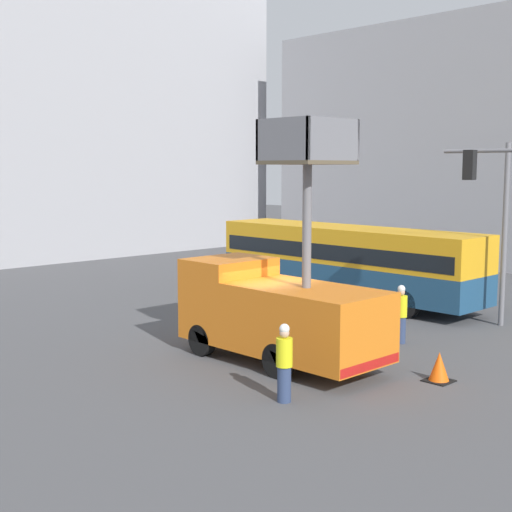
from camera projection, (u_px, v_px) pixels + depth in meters
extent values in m
plane|color=#4C4C4F|center=(261.00, 355.00, 20.53)|extent=(120.00, 120.00, 0.00)
cube|color=orange|center=(229.00, 297.00, 21.04)|extent=(2.40, 1.84, 2.32)
cube|color=orange|center=(306.00, 321.00, 18.87)|extent=(2.40, 4.29, 1.82)
cube|color=red|center=(369.00, 365.00, 17.46)|extent=(2.35, 0.10, 0.24)
cylinder|color=black|center=(202.00, 340.00, 20.45)|extent=(0.30, 0.91, 0.91)
cylinder|color=black|center=(255.00, 329.00, 21.89)|extent=(0.30, 0.91, 0.91)
cylinder|color=black|center=(278.00, 360.00, 18.26)|extent=(0.30, 0.91, 0.91)
cylinder|color=black|center=(331.00, 346.00, 19.70)|extent=(0.30, 0.91, 0.91)
cylinder|color=slate|center=(307.00, 227.00, 18.56)|extent=(0.24, 0.24, 3.22)
cube|color=brown|center=(307.00, 163.00, 18.36)|extent=(1.97, 1.81, 0.10)
cube|color=slate|center=(282.00, 139.00, 17.64)|extent=(0.08, 1.81, 1.05)
cube|color=slate|center=(331.00, 141.00, 18.94)|extent=(0.08, 1.81, 1.05)
cube|color=slate|center=(283.00, 141.00, 18.91)|extent=(1.97, 0.08, 1.05)
cube|color=slate|center=(334.00, 139.00, 17.67)|extent=(1.97, 0.08, 1.05)
cube|color=navy|center=(346.00, 276.00, 28.92)|extent=(2.58, 11.81, 1.15)
cube|color=orange|center=(347.00, 244.00, 28.76)|extent=(2.58, 11.81, 1.41)
cube|color=black|center=(347.00, 250.00, 28.78)|extent=(2.60, 11.34, 0.62)
cylinder|color=black|center=(263.00, 281.00, 30.82)|extent=(0.30, 1.02, 1.02)
cylinder|color=black|center=(299.00, 275.00, 32.38)|extent=(0.30, 1.02, 1.02)
cylinder|color=black|center=(406.00, 304.00, 25.57)|extent=(0.30, 1.02, 1.02)
cylinder|color=black|center=(440.00, 296.00, 27.14)|extent=(0.30, 1.02, 1.02)
cylinder|color=slate|center=(504.00, 235.00, 24.04)|extent=(0.18, 0.18, 6.20)
cylinder|color=slate|center=(490.00, 151.00, 22.53)|extent=(0.47, 3.07, 0.13)
cube|color=black|center=(470.00, 165.00, 21.41)|extent=(0.35, 0.35, 0.90)
sphere|color=red|center=(470.00, 157.00, 21.38)|extent=(0.20, 0.20, 0.20)
cylinder|color=navy|center=(284.00, 384.00, 16.38)|extent=(0.32, 0.32, 0.84)
cylinder|color=yellow|center=(284.00, 352.00, 16.29)|extent=(0.38, 0.38, 0.66)
sphere|color=tan|center=(284.00, 333.00, 16.24)|extent=(0.23, 0.23, 0.23)
sphere|color=white|center=(284.00, 329.00, 16.22)|extent=(0.24, 0.24, 0.24)
cylinder|color=navy|center=(400.00, 330.00, 21.89)|extent=(0.32, 0.32, 0.83)
cylinder|color=yellow|center=(401.00, 306.00, 21.80)|extent=(0.38, 0.38, 0.66)
sphere|color=tan|center=(401.00, 292.00, 21.74)|extent=(0.22, 0.22, 0.22)
sphere|color=white|center=(401.00, 289.00, 21.73)|extent=(0.24, 0.24, 0.24)
cube|color=black|center=(439.00, 381.00, 18.01)|extent=(0.66, 0.66, 0.03)
cone|color=#F25B0F|center=(439.00, 367.00, 17.96)|extent=(0.53, 0.53, 0.76)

